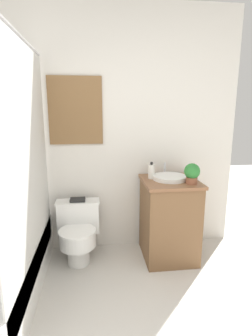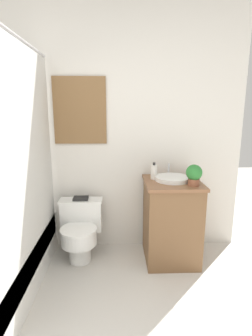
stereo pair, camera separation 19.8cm
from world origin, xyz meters
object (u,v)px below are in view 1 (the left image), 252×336
(soap_bottle, at_px, (151,171))
(potted_plant, at_px, (192,173))
(toilet, at_px, (78,230))
(book_on_tank, at_px, (78,200))
(sink, at_px, (170,177))

(soap_bottle, distance_m, potted_plant, 0.40)
(toilet, height_order, potted_plant, potted_plant)
(book_on_tank, bearing_deg, sink, -8.48)
(toilet, height_order, soap_bottle, soap_bottle)
(sink, distance_m, soap_bottle, 0.19)
(soap_bottle, relative_size, book_on_tank, 1.11)
(toilet, bearing_deg, soap_bottle, 2.68)
(toilet, distance_m, sink, 1.05)
(toilet, height_order, sink, sink)
(toilet, distance_m, soap_bottle, 0.93)
(toilet, height_order, book_on_tank, book_on_tank)
(soap_bottle, bearing_deg, sink, -17.77)
(sink, bearing_deg, soap_bottle, 162.23)
(toilet, relative_size, soap_bottle, 3.49)
(sink, height_order, book_on_tank, sink)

